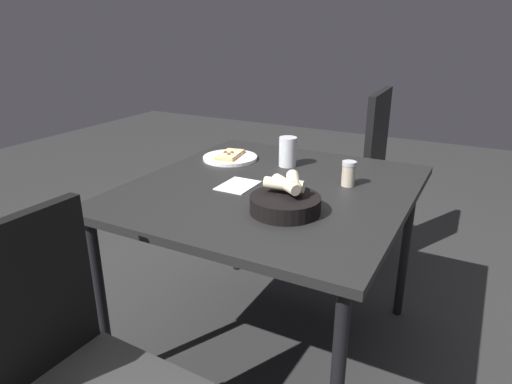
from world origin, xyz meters
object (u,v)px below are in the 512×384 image
Objects in this scene: bread_basket at (285,201)px; pepper_shaker at (348,175)px; pizza_plate at (230,157)px; chair_far at (58,376)px; chair_near at (354,167)px; dining_table at (271,200)px; beer_glass at (288,153)px.

pepper_shaker is (-0.34, 0.10, 0.00)m from bread_basket.
pizza_plate is 1.17m from chair_far.
bread_basket reaches higher than pizza_plate.
pizza_plate is 0.80m from chair_near.
chair_near is at bearing 151.13° from pizza_plate.
chair_far is (1.05, -0.37, -0.26)m from pepper_shaker.
chair_far reaches higher than bread_basket.
pepper_shaker reaches higher than dining_table.
pepper_shaker is (0.12, 0.30, -0.01)m from beer_glass.
bread_basket is at bearing -17.07° from pepper_shaker.
pizza_plate is 1.94× the size of beer_glass.
bread_basket is at bearing 23.46° from beer_glass.
chair_near is (-1.11, -0.09, -0.21)m from bread_basket.
pizza_plate is (-0.23, -0.32, 0.07)m from dining_table.
bread_basket is 0.26× the size of chair_far.
beer_glass is (-0.03, 0.27, 0.05)m from pizza_plate.
dining_table is 0.31m from pepper_shaker.
dining_table is 0.29m from beer_glass.
dining_table is 1.11× the size of chair_near.
pizza_plate is 1.05× the size of bread_basket.
pizza_plate is 0.27m from beer_glass.
chair_near is at bearing -165.98° from pepper_shaker.
beer_glass is at bearing -156.54° from bread_basket.
chair_near is (-0.77, -0.19, -0.22)m from pepper_shaker.
pizza_plate is 0.27× the size of chair_far.
bread_basket is (0.20, 0.15, 0.10)m from dining_table.
beer_glass reaches higher than pizza_plate.
chair_near is (-0.68, 0.38, -0.18)m from pizza_plate.
beer_glass is 1.32× the size of pepper_shaker.
chair_far is (0.91, -0.12, -0.16)m from dining_table.
pepper_shaker is at bearing 118.84° from dining_table.
pizza_plate is 0.58m from pepper_shaker.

